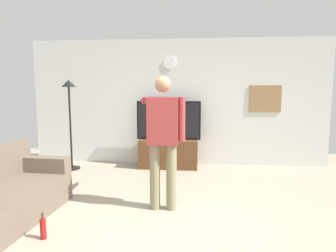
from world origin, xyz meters
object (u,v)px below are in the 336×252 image
(framed_picture, at_px, (265,99))
(person_standing_nearer_lamp, at_px, (163,135))
(tv_stand, at_px, (168,153))
(wall_clock, at_px, (170,63))
(floor_lamp, at_px, (70,106))
(television, at_px, (169,120))
(beverage_bottle, at_px, (43,228))

(framed_picture, relative_size, person_standing_nearer_lamp, 0.37)
(framed_picture, bearing_deg, tv_stand, -171.68)
(wall_clock, height_order, floor_lamp, wall_clock)
(framed_picture, bearing_deg, television, -172.97)
(television, height_order, wall_clock, wall_clock)
(beverage_bottle, bearing_deg, television, 70.47)
(television, distance_m, beverage_bottle, 3.42)
(tv_stand, height_order, wall_clock, wall_clock)
(framed_picture, distance_m, person_standing_nearer_lamp, 3.12)
(television, relative_size, floor_lamp, 0.73)
(wall_clock, distance_m, person_standing_nearer_lamp, 2.71)
(framed_picture, xyz_separation_m, floor_lamp, (-3.99, -0.63, -0.13))
(person_standing_nearer_lamp, xyz_separation_m, beverage_bottle, (-1.22, -0.92, -0.90))
(floor_lamp, bearing_deg, framed_picture, 8.93)
(television, relative_size, person_standing_nearer_lamp, 0.74)
(wall_clock, relative_size, person_standing_nearer_lamp, 0.15)
(framed_picture, bearing_deg, floor_lamp, -171.07)
(floor_lamp, distance_m, person_standing_nearer_lamp, 2.78)
(tv_stand, distance_m, person_standing_nearer_lamp, 2.27)
(beverage_bottle, bearing_deg, floor_lamp, 107.53)
(wall_clock, bearing_deg, television, -90.00)
(tv_stand, relative_size, beverage_bottle, 4.11)
(wall_clock, height_order, person_standing_nearer_lamp, wall_clock)
(wall_clock, relative_size, floor_lamp, 0.14)
(television, xyz_separation_m, floor_lamp, (-1.97, -0.38, 0.31))
(television, distance_m, floor_lamp, 2.03)
(wall_clock, bearing_deg, beverage_bottle, -108.21)
(framed_picture, xyz_separation_m, beverage_bottle, (-3.12, -3.37, -1.32))
(floor_lamp, height_order, person_standing_nearer_lamp, floor_lamp)
(tv_stand, relative_size, framed_picture, 1.84)
(floor_lamp, bearing_deg, wall_clock, 17.49)
(television, distance_m, framed_picture, 2.08)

